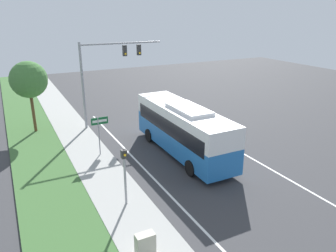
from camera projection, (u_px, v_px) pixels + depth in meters
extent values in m
plane|color=#38383A|center=(214.00, 174.00, 20.38)|extent=(80.00, 80.00, 0.00)
cube|color=#9E9E99|center=(119.00, 197.00, 17.70)|extent=(2.80, 80.00, 0.12)
cube|color=#3D6633|center=(58.00, 213.00, 16.33)|extent=(3.60, 80.00, 0.10)
cube|color=silver|center=(162.00, 187.00, 18.83)|extent=(0.14, 30.00, 0.01)
cube|color=silver|center=(258.00, 162.00, 21.92)|extent=(0.14, 30.00, 0.01)
cube|color=#236BB7|center=(183.00, 138.00, 22.91)|extent=(2.51, 10.06, 1.65)
cube|color=white|center=(183.00, 117.00, 22.41)|extent=(2.51, 10.06, 1.35)
cube|color=black|center=(183.00, 124.00, 22.56)|extent=(2.55, 9.25, 1.02)
cube|color=white|center=(189.00, 109.00, 21.51)|extent=(1.75, 3.52, 0.24)
cylinder|color=black|center=(149.00, 135.00, 25.24)|extent=(0.28, 1.01, 1.01)
cylinder|color=black|center=(177.00, 130.00, 26.27)|extent=(0.28, 1.01, 1.01)
cylinder|color=black|center=(191.00, 168.00, 20.00)|extent=(0.28, 1.01, 1.01)
cylinder|color=black|center=(223.00, 160.00, 21.03)|extent=(0.28, 1.01, 1.01)
cylinder|color=#939399|center=(83.00, 87.00, 26.86)|extent=(0.20, 0.20, 7.27)
cylinder|color=#939399|center=(122.00, 43.00, 27.24)|extent=(7.02, 0.14, 0.14)
cube|color=#2D2D2D|center=(125.00, 51.00, 27.55)|extent=(0.32, 0.28, 0.90)
sphere|color=yellow|center=(126.00, 54.00, 27.48)|extent=(0.18, 0.18, 0.18)
cube|color=#2D2D2D|center=(139.00, 50.00, 28.10)|extent=(0.32, 0.28, 0.90)
sphere|color=yellow|center=(140.00, 53.00, 28.03)|extent=(0.18, 0.18, 0.18)
cylinder|color=#939399|center=(125.00, 178.00, 16.55)|extent=(0.12, 0.12, 3.15)
cube|color=#2D2D2D|center=(124.00, 154.00, 16.10)|extent=(0.28, 0.24, 0.44)
sphere|color=yellow|center=(125.00, 155.00, 15.98)|extent=(0.14, 0.14, 0.14)
cylinder|color=#939399|center=(99.00, 137.00, 22.42)|extent=(0.08, 0.08, 2.85)
cube|color=#145B2D|center=(100.00, 121.00, 22.10)|extent=(1.16, 0.03, 0.49)
cube|color=white|center=(100.00, 121.00, 22.08)|extent=(0.99, 0.01, 0.17)
cube|color=#B7B29E|center=(145.00, 245.00, 13.27)|extent=(0.79, 0.44, 1.02)
cylinder|color=brown|center=(33.00, 111.00, 26.73)|extent=(0.24, 0.24, 3.46)
sphere|color=#427538|center=(29.00, 80.00, 25.86)|extent=(2.91, 2.91, 2.91)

